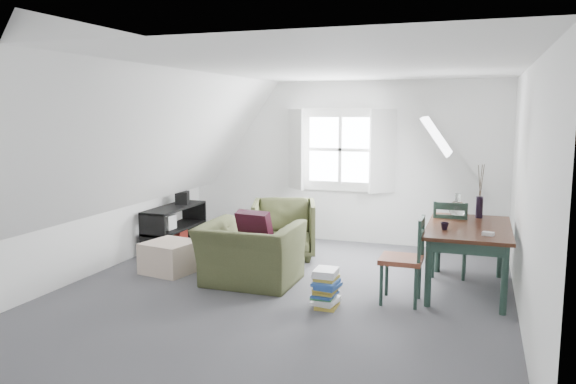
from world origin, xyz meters
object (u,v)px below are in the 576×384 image
at_px(magazine_stack, 326,288).
at_px(armchair_far, 284,256).
at_px(armchair_near, 251,283).
at_px(dining_chair_far, 450,237).
at_px(ottoman, 170,257).
at_px(dining_chair_near, 405,258).
at_px(media_shelf, 173,230).
at_px(dining_table, 469,235).

bearing_deg(magazine_stack, armchair_far, 121.49).
bearing_deg(armchair_far, magazine_stack, -76.65).
height_order(armchair_near, dining_chair_far, dining_chair_far).
xyz_separation_m(armchair_near, ottoman, (-1.16, 0.12, 0.20)).
bearing_deg(ottoman, dining_chair_far, 16.24).
distance_m(ottoman, dining_chair_far, 3.53).
xyz_separation_m(armchair_far, dining_chair_near, (1.87, -1.40, 0.49)).
bearing_deg(dining_chair_near, media_shelf, -106.76).
distance_m(dining_table, media_shelf, 4.27).
relative_size(ottoman, dining_chair_far, 0.62).
bearing_deg(armchair_far, ottoman, -150.88).
xyz_separation_m(armchair_near, dining_table, (2.45, 0.56, 0.66)).
distance_m(dining_table, dining_chair_near, 0.91).
xyz_separation_m(armchair_near, magazine_stack, (1.07, -0.49, 0.20)).
bearing_deg(armchair_near, dining_chair_far, -153.60).
xyz_separation_m(armchair_near, dining_chair_far, (2.22, 1.10, 0.50)).
xyz_separation_m(dining_chair_near, magazine_stack, (-0.76, -0.41, -0.29)).
xyz_separation_m(ottoman, media_shelf, (-0.60, 1.09, 0.09)).
bearing_deg(magazine_stack, armchair_near, 155.44).
height_order(armchair_near, armchair_far, armchair_far).
relative_size(armchair_far, magazine_stack, 2.19).
height_order(ottoman, dining_table, dining_table).
height_order(dining_table, media_shelf, dining_table).
height_order(dining_chair_near, magazine_stack, dining_chair_near).
height_order(ottoman, media_shelf, media_shelf).
relative_size(armchair_near, armchair_far, 1.26).
xyz_separation_m(dining_chair_far, dining_chair_near, (-0.40, -1.18, -0.01)).
relative_size(ottoman, dining_chair_near, 0.63).
height_order(dining_chair_far, dining_chair_near, dining_chair_far).
height_order(armchair_far, dining_chair_near, dining_chair_near).
bearing_deg(armchair_near, dining_chair_near, 177.62).
relative_size(dining_table, dining_chair_far, 1.58).
distance_m(dining_table, dining_chair_far, 0.61).
xyz_separation_m(ottoman, dining_table, (3.61, 0.44, 0.46)).
bearing_deg(armchair_near, media_shelf, -34.44).
relative_size(armchair_near, media_shelf, 0.90).
bearing_deg(media_shelf, dining_chair_near, -19.56).
bearing_deg(magazine_stack, dining_chair_near, 28.48).
xyz_separation_m(dining_chair_far, magazine_stack, (-1.15, -1.59, -0.30)).
bearing_deg(dining_chair_near, ottoman, -90.74).
bearing_deg(armchair_far, dining_chair_far, -23.76).
relative_size(dining_table, dining_chair_near, 1.61).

